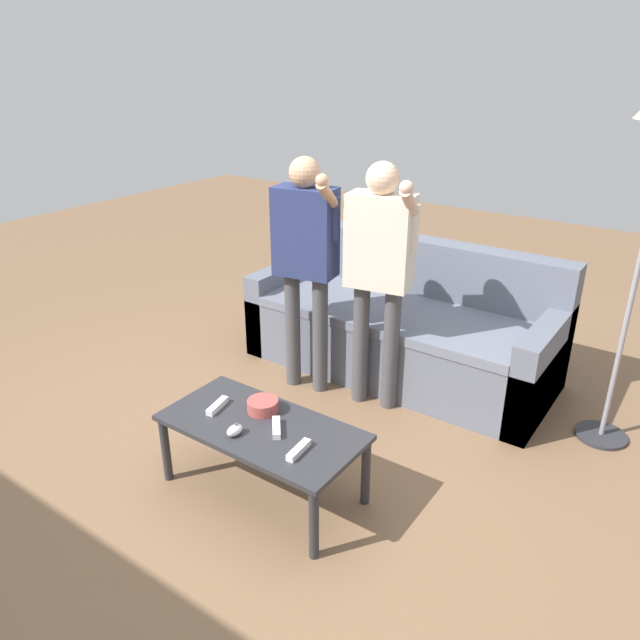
# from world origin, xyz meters

# --- Properties ---
(ground_plane) EXTENTS (12.00, 12.00, 0.00)m
(ground_plane) POSITION_xyz_m (0.00, 0.00, 0.00)
(ground_plane) COLOR brown
(couch) EXTENTS (2.02, 0.84, 0.85)m
(couch) POSITION_xyz_m (0.05, 1.30, 0.30)
(couch) COLOR slate
(couch) RESTS_ON ground
(coffee_table) EXTENTS (0.98, 0.49, 0.38)m
(coffee_table) POSITION_xyz_m (0.11, -0.24, 0.33)
(coffee_table) COLOR #2D2D33
(coffee_table) RESTS_ON ground
(snack_bowl) EXTENTS (0.15, 0.15, 0.06)m
(snack_bowl) POSITION_xyz_m (0.03, -0.14, 0.41)
(snack_bowl) COLOR #B24C47
(snack_bowl) RESTS_ON coffee_table
(game_remote_nunchuk) EXTENTS (0.06, 0.09, 0.05)m
(game_remote_nunchuk) POSITION_xyz_m (0.06, -0.37, 0.41)
(game_remote_nunchuk) COLOR white
(game_remote_nunchuk) RESTS_ON coffee_table
(player_left) EXTENTS (0.46, 0.29, 1.47)m
(player_left) POSITION_xyz_m (-0.33, 0.72, 0.92)
(player_left) COLOR #47474C
(player_left) RESTS_ON ground
(player_center) EXTENTS (0.46, 0.29, 1.47)m
(player_center) POSITION_xyz_m (0.13, 0.79, 0.93)
(player_center) COLOR #47474C
(player_center) RESTS_ON ground
(game_remote_wand_near) EXTENTS (0.07, 0.16, 0.03)m
(game_remote_wand_near) POSITION_xyz_m (-0.17, -0.25, 0.40)
(game_remote_wand_near) COLOR white
(game_remote_wand_near) RESTS_ON coffee_table
(game_remote_wand_far) EXTENTS (0.13, 0.14, 0.03)m
(game_remote_wand_far) POSITION_xyz_m (0.19, -0.24, 0.40)
(game_remote_wand_far) COLOR white
(game_remote_wand_far) RESTS_ON coffee_table
(game_remote_wand_spare) EXTENTS (0.05, 0.16, 0.03)m
(game_remote_wand_spare) POSITION_xyz_m (0.38, -0.31, 0.40)
(game_remote_wand_spare) COLOR white
(game_remote_wand_spare) RESTS_ON coffee_table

